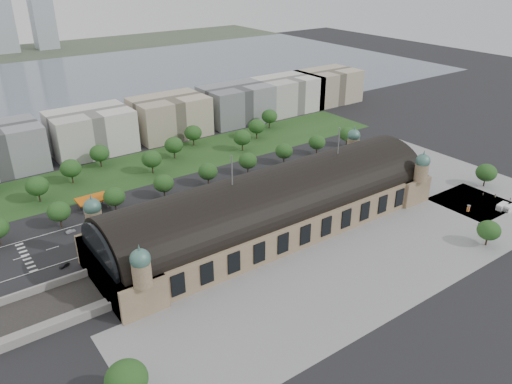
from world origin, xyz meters
TOP-DOWN VIEW (x-y plane):
  - ground at (0.00, 0.00)m, footprint 900.00×900.00m
  - station at (0.00, 0.00)m, footprint 150.00×48.40m
  - plaza_south at (10.00, -44.00)m, footprint 190.00×48.00m
  - plaza_east at (103.00, 0.00)m, footprint 56.00×100.00m
  - road_slab at (-20.00, 38.00)m, footprint 260.00×26.00m
  - grass_belt at (-15.00, 93.00)m, footprint 300.00×45.00m
  - petrol_station at (-53.91, 65.28)m, footprint 14.00×13.00m
  - lake at (0.00, 298.00)m, footprint 700.00×320.00m
  - far_shore at (0.00, 498.00)m, footprint 700.00×120.00m
  - far_tower_mid at (0.00, 508.00)m, footprint 24.00×24.00m
  - far_tower_right at (45.00, 508.00)m, footprint 24.00×24.00m
  - office_3 at (-30.00, 133.00)m, footprint 45.00×32.00m
  - office_4 at (20.00, 133.00)m, footprint 45.00×32.00m
  - office_5 at (70.00, 133.00)m, footprint 45.00×32.00m
  - office_6 at (115.00, 133.00)m, footprint 45.00×32.00m
  - office_7 at (155.00, 133.00)m, footprint 45.00×32.00m
  - tree_row_2 at (-72.00, 53.00)m, footprint 9.60×9.60m
  - tree_row_3 at (-48.00, 53.00)m, footprint 9.60×9.60m
  - tree_row_4 at (-24.00, 53.00)m, footprint 9.60×9.60m
  - tree_row_5 at (0.00, 53.00)m, footprint 9.60×9.60m
  - tree_row_6 at (24.00, 53.00)m, footprint 9.60×9.60m
  - tree_row_7 at (48.00, 53.00)m, footprint 9.60×9.60m
  - tree_row_8 at (72.00, 53.00)m, footprint 9.60×9.60m
  - tree_row_9 at (96.00, 53.00)m, footprint 9.60×9.60m
  - tree_belt_3 at (-73.00, 83.00)m, footprint 10.40×10.40m
  - tree_belt_4 at (-54.00, 95.00)m, footprint 10.40×10.40m
  - tree_belt_5 at (-35.00, 107.00)m, footprint 10.40×10.40m
  - tree_belt_6 at (-16.00, 83.00)m, footprint 10.40×10.40m
  - tree_belt_7 at (3.00, 95.00)m, footprint 10.40×10.40m
  - tree_belt_8 at (22.00, 107.00)m, footprint 10.40×10.40m
  - tree_belt_9 at (41.00, 83.00)m, footprint 10.40×10.40m
  - tree_belt_10 at (60.00, 95.00)m, footprint 10.40×10.40m
  - tree_belt_11 at (79.00, 107.00)m, footprint 10.40×10.40m
  - tree_plaza_ne at (110.00, -28.00)m, footprint 10.00×10.00m
  - tree_plaza_sw at (-85.00, -50.00)m, footprint 11.00×11.00m
  - tree_plaza_s at (60.00, -60.00)m, footprint 9.00×9.00m
  - traffic_car_1 at (-70.28, 46.00)m, footprint 4.02×1.77m
  - traffic_car_2 at (-48.22, 33.27)m, footprint 5.50×2.67m
  - traffic_car_3 at (-28.13, 38.20)m, footprint 5.49×2.52m
  - traffic_car_4 at (-4.39, 29.75)m, footprint 4.83×2.38m
  - parked_car_0 at (-80.00, 22.33)m, footprint 4.15×2.71m
  - parked_car_1 at (-57.62, 25.00)m, footprint 5.72×4.74m
  - parked_car_2 at (-52.42, 21.00)m, footprint 5.71×3.98m
  - parked_car_3 at (-63.23, 25.00)m, footprint 4.67×3.97m
  - parked_car_4 at (-31.33, 21.33)m, footprint 4.49×3.51m
  - parked_car_5 at (-26.55, 22.55)m, footprint 6.05×5.29m
  - parked_car_6 at (-30.70, 22.29)m, footprint 5.39×4.60m
  - bus_west at (-3.85, 32.00)m, footprint 13.15×3.95m
  - bus_mid at (7.92, 30.34)m, footprint 13.46×3.64m
  - bus_east at (40.00, 31.49)m, footprint 10.76×3.56m
  - van_east at (93.95, -46.67)m, footprint 6.61×3.14m
  - van_south at (95.60, -49.85)m, footprint 6.76×3.32m
  - advertising_column at (80.00, -39.06)m, footprint 1.59×1.59m
  - pedestrian_2 at (100.19, -33.72)m, footprint 1.00×1.08m
  - pedestrian_3 at (105.89, -44.20)m, footprint 0.89×0.43m
  - pedestrian_4 at (71.54, -49.54)m, footprint 0.77×1.16m
  - pedestrian_5 at (103.18, -38.29)m, footprint 0.88×0.95m

SIDE VIEW (x-z plane):
  - ground at x=0.00m, z-range 0.00..0.00m
  - plaza_south at x=10.00m, z-range -0.06..0.06m
  - plaza_east at x=103.00m, z-range -0.06..0.06m
  - road_slab at x=-20.00m, z-range -0.05..0.05m
  - grass_belt at x=-15.00m, z-range -0.05..0.05m
  - lake at x=0.00m, z-range -0.04..0.04m
  - far_shore at x=0.00m, z-range -0.07..0.07m
  - traffic_car_1 at x=-70.28m, z-range 0.00..1.28m
  - parked_car_0 at x=-80.00m, z-range 0.00..1.29m
  - parked_car_4 at x=-31.33m, z-range 0.00..1.43m
  - parked_car_1 at x=-57.62m, z-range 0.00..1.45m
  - parked_car_6 at x=-30.70m, z-range 0.00..1.48m
  - traffic_car_2 at x=-48.22m, z-range 0.00..1.51m
  - parked_car_3 at x=-63.23m, z-range 0.00..1.51m
  - pedestrian_3 at x=105.89m, z-range 0.00..1.52m
  - parked_car_2 at x=-52.42m, z-range 0.00..1.54m
  - parked_car_5 at x=-26.55m, z-range 0.00..1.55m
  - traffic_car_3 at x=-28.13m, z-range 0.00..1.56m
  - traffic_car_4 at x=-4.39m, z-range 0.00..1.58m
  - pedestrian_4 at x=71.54m, z-range 0.00..1.65m
  - pedestrian_5 at x=103.18m, z-range 0.00..1.70m
  - pedestrian_2 at x=100.19m, z-range 0.00..1.94m
  - van_east at x=93.95m, z-range -0.06..2.72m
  - van_south at x=95.60m, z-range -0.06..2.76m
  - bus_east at x=40.00m, z-range 0.00..2.94m
  - advertising_column at x=80.00m, z-range 0.06..3.07m
  - bus_west at x=-3.85m, z-range 0.00..3.61m
  - bus_mid at x=7.92m, z-range 0.00..3.72m
  - petrol_station at x=-53.91m, z-range 0.42..5.47m
  - tree_plaza_s at x=60.00m, z-range 1.48..12.13m
  - tree_row_2 at x=-72.00m, z-range 1.67..13.19m
  - tree_row_3 at x=-48.00m, z-range 1.67..13.19m
  - tree_row_4 at x=-24.00m, z-range 1.67..13.19m
  - tree_row_5 at x=0.00m, z-range 1.67..13.19m
  - tree_row_6 at x=24.00m, z-range 1.67..13.19m
  - tree_row_7 at x=48.00m, z-range 1.67..13.19m
  - tree_row_8 at x=72.00m, z-range 1.67..13.19m
  - tree_row_9 at x=96.00m, z-range 1.67..13.19m
  - tree_plaza_ne at x=110.00m, z-range 1.58..13.27m
  - tree_belt_3 at x=-73.00m, z-range 1.81..14.29m
  - tree_belt_4 at x=-54.00m, z-range 1.81..14.29m
  - tree_belt_5 at x=-35.00m, z-range 1.81..14.29m
  - tree_belt_6 at x=-16.00m, z-range 1.81..14.29m
  - tree_belt_7 at x=3.00m, z-range 1.81..14.29m
  - tree_belt_8 at x=22.00m, z-range 1.81..14.29m
  - tree_belt_9 at x=41.00m, z-range 1.81..14.29m
  - tree_belt_10 at x=60.00m, z-range 1.81..14.29m
  - tree_belt_11 at x=79.00m, z-range 1.81..14.29m
  - tree_plaza_sw at x=-85.00m, z-range 1.68..14.42m
  - station at x=0.00m, z-range -11.87..32.43m
  - office_3 at x=-30.00m, z-range 0.00..24.00m
  - office_4 at x=20.00m, z-range 0.00..24.00m
  - office_5 at x=70.00m, z-range 0.00..24.00m
  - office_6 at x=115.00m, z-range 0.00..24.00m
  - office_7 at x=155.00m, z-range 0.00..24.00m
  - far_tower_right at x=45.00m, z-range 0.00..75.00m
  - far_tower_mid at x=0.00m, z-range 0.00..85.00m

